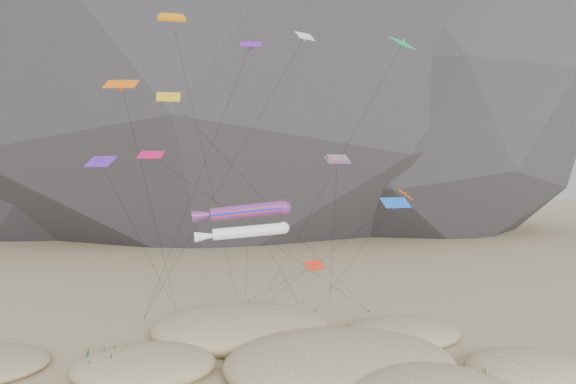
# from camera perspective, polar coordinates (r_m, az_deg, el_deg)

# --- Properties ---
(dunes) EXTENTS (52.19, 38.17, 3.84)m
(dunes) POSITION_cam_1_polar(r_m,az_deg,el_deg) (44.09, -2.91, -17.49)
(dunes) COLOR #CCB789
(dunes) RESTS_ON ground
(dune_grass) EXTENTS (42.14, 26.04, 1.44)m
(dune_grass) POSITION_cam_1_polar(r_m,az_deg,el_deg) (43.20, -1.15, -17.76)
(dune_grass) COLOR black
(dune_grass) RESTS_ON ground
(kite_stakes) EXTENTS (24.21, 6.13, 0.30)m
(kite_stakes) POSITION_cam_1_polar(r_m,az_deg,el_deg) (63.46, -2.67, -11.92)
(kite_stakes) COLOR #3F2D1E
(kite_stakes) RESTS_ON ground
(rainbow_tube_kite) EXTENTS (12.27, 11.04, 12.95)m
(rainbow_tube_kite) POSITION_cam_1_polar(r_m,az_deg,el_deg) (49.81, -4.46, -1.98)
(rainbow_tube_kite) COLOR red
(rainbow_tube_kite) RESTS_ON ground
(white_tube_kite) EXTENTS (7.32, 19.51, 11.60)m
(white_tube_kite) POSITION_cam_1_polar(r_m,az_deg,el_deg) (43.09, -4.44, -4.08)
(white_tube_kite) COLOR white
(white_tube_kite) RESTS_ON ground
(orange_parafoil) EXTENTS (8.58, 12.60, 30.11)m
(orange_parafoil) POSITION_cam_1_polar(r_m,az_deg,el_deg) (54.93, -11.61, 16.49)
(orange_parafoil) COLOR orange
(orange_parafoil) RESTS_ON ground
(multi_parafoil) EXTENTS (3.56, 11.97, 17.14)m
(multi_parafoil) POSITION_cam_1_polar(r_m,az_deg,el_deg) (53.56, 5.04, 3.15)
(multi_parafoil) COLOR red
(multi_parafoil) RESTS_ON ground
(delta_kites) EXTENTS (28.64, 18.28, 28.85)m
(delta_kites) POSITION_cam_1_polar(r_m,az_deg,el_deg) (48.86, -2.19, 5.78)
(delta_kites) COLOR gold
(delta_kites) RESTS_ON ground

